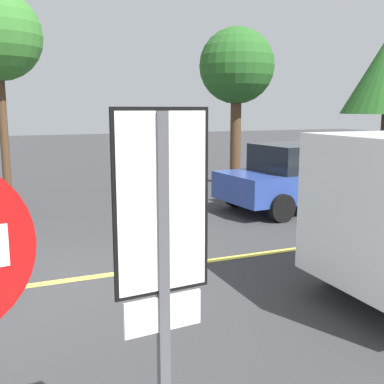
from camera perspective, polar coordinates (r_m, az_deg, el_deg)
name	(u,v)px	position (r m, az deg, el deg)	size (l,w,h in m)	color
ground_plane	(0,290)	(7.24, -22.25, -10.96)	(80.00, 80.00, 0.00)	#38383A
lane_marking_centre	(196,263)	(7.82, 0.53, -8.58)	(28.00, 0.16, 0.01)	#E0D14C
speed_limit_sign	(163,251)	(2.52, -3.58, -7.19)	(0.54, 0.06, 2.52)	#4C4C51
car_blue_approaching	(306,176)	(12.23, 13.67, 1.90)	(4.71, 2.38, 1.64)	#2D479E
tree_centre_verge	(237,68)	(15.63, 5.43, 14.79)	(2.41, 2.41, 5.06)	#513823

